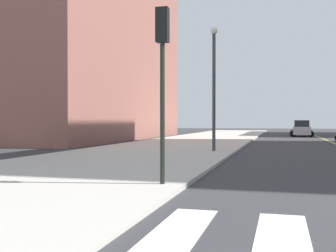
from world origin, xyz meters
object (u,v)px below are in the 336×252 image
at_px(car_gray_second, 301,128).
at_px(car_silver_fourth, 302,129).
at_px(traffic_light_far_corner, 163,61).
at_px(street_lamp, 214,78).

relative_size(car_gray_second, car_silver_fourth, 0.99).
xyz_separation_m(car_gray_second, traffic_light_far_corner, (-6.11, -50.34, 2.75)).
bearing_deg(traffic_light_far_corner, street_lamp, 92.70).
bearing_deg(street_lamp, car_silver_fourth, 77.81).
bearing_deg(traffic_light_far_corner, car_silver_fourth, 82.39).
height_order(car_silver_fourth, traffic_light_far_corner, traffic_light_far_corner).
bearing_deg(car_gray_second, street_lamp, -100.78).
xyz_separation_m(traffic_light_far_corner, street_lamp, (-0.64, 13.64, 0.88)).
height_order(traffic_light_far_corner, street_lamp, street_lamp).
bearing_deg(car_gray_second, car_silver_fourth, -92.76).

